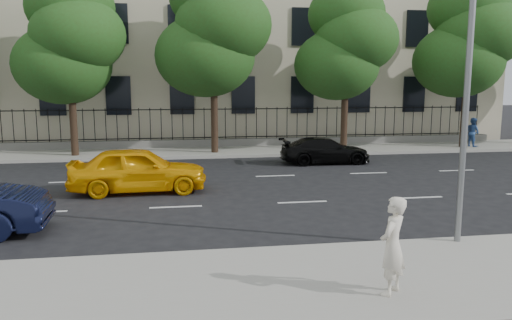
{
  "coord_description": "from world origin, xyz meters",
  "views": [
    {
      "loc": [
        -3.87,
        -12.62,
        3.85
      ],
      "look_at": [
        -1.42,
        3.0,
        1.33
      ],
      "focal_mm": 35.0,
      "sensor_mm": 36.0,
      "label": 1
    }
  ],
  "objects_px": {
    "black_sedan": "(325,150)",
    "woman_near": "(392,246)",
    "yellow_taxi": "(138,170)",
    "street_light": "(458,23)"
  },
  "relations": [
    {
      "from": "woman_near",
      "to": "yellow_taxi",
      "type": "bearing_deg",
      "value": -107.33
    },
    {
      "from": "street_light",
      "to": "black_sedan",
      "type": "distance_m",
      "value": 12.39
    },
    {
      "from": "yellow_taxi",
      "to": "black_sedan",
      "type": "xyz_separation_m",
      "value": [
        8.2,
        4.92,
        -0.19
      ]
    },
    {
      "from": "street_light",
      "to": "woman_near",
      "type": "xyz_separation_m",
      "value": [
        -2.75,
        -3.03,
        -4.13
      ]
    },
    {
      "from": "yellow_taxi",
      "to": "woman_near",
      "type": "distance_m",
      "value": 10.86
    },
    {
      "from": "street_light",
      "to": "black_sedan",
      "type": "bearing_deg",
      "value": 87.9
    },
    {
      "from": "yellow_taxi",
      "to": "black_sedan",
      "type": "relative_size",
      "value": 1.11
    },
    {
      "from": "street_light",
      "to": "woman_near",
      "type": "height_order",
      "value": "street_light"
    },
    {
      "from": "black_sedan",
      "to": "woman_near",
      "type": "height_order",
      "value": "woman_near"
    },
    {
      "from": "black_sedan",
      "to": "woman_near",
      "type": "distance_m",
      "value": 14.9
    }
  ]
}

